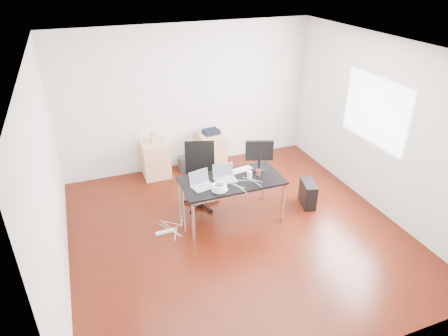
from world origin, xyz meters
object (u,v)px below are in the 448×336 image
object	(u,v)px
office_chair	(200,172)
filing_cabinet_left	(156,159)
desk	(232,183)
filing_cabinet_right	(212,150)
pc_tower	(308,194)

from	to	relation	value
office_chair	filing_cabinet_left	world-z (taller)	office_chair
desk	filing_cabinet_left	distance (m)	2.08
office_chair	filing_cabinet_left	bearing A→B (deg)	129.70
filing_cabinet_left	filing_cabinet_right	xyz separation A→B (m)	(1.15, 0.00, 0.00)
filing_cabinet_left	pc_tower	xyz separation A→B (m)	(2.22, -1.97, -0.13)
filing_cabinet_left	desk	bearing A→B (deg)	-66.06
office_chair	desk	bearing A→B (deg)	-45.60
office_chair	filing_cabinet_right	xyz separation A→B (m)	(0.64, 1.25, -0.26)
pc_tower	office_chair	bearing A→B (deg)	172.99
filing_cabinet_right	pc_tower	bearing A→B (deg)	-61.52
office_chair	pc_tower	xyz separation A→B (m)	(1.70, -0.72, -0.39)
desk	pc_tower	bearing A→B (deg)	-3.54
filing_cabinet_left	filing_cabinet_right	size ratio (longest dim) A/B	1.00
desk	filing_cabinet_left	size ratio (longest dim) A/B	2.29
filing_cabinet_left	pc_tower	world-z (taller)	filing_cabinet_left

